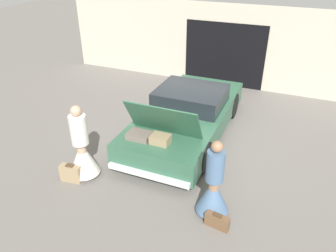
{
  "coord_description": "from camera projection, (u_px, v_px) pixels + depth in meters",
  "views": [
    {
      "loc": [
        2.49,
        -7.24,
        4.54
      ],
      "look_at": [
        0.0,
        -1.28,
        0.89
      ],
      "focal_mm": 35.0,
      "sensor_mm": 36.0,
      "label": 1
    }
  ],
  "objects": [
    {
      "name": "ground_plane",
      "position": [
        186.0,
        133.0,
        8.89
      ],
      "size": [
        40.0,
        40.0,
        0.0
      ],
      "primitive_type": "plane",
      "color": "slate"
    },
    {
      "name": "garage_wall_back",
      "position": [
        225.0,
        46.0,
        11.28
      ],
      "size": [
        12.0,
        0.14,
        2.8
      ],
      "color": "beige",
      "rests_on": "ground_plane"
    },
    {
      "name": "car",
      "position": [
        187.0,
        115.0,
        8.63
      ],
      "size": [
        2.01,
        4.76,
        1.59
      ],
      "color": "#336047",
      "rests_on": "ground_plane"
    },
    {
      "name": "person_left",
      "position": [
        82.0,
        152.0,
        7.02
      ],
      "size": [
        0.69,
        0.69,
        1.7
      ],
      "rotation": [
        0.0,
        0.0,
        -1.36
      ],
      "color": "tan",
      "rests_on": "ground_plane"
    },
    {
      "name": "person_right",
      "position": [
        213.0,
        189.0,
        6.03
      ],
      "size": [
        0.63,
        0.63,
        1.6
      ],
      "rotation": [
        0.0,
        0.0,
        1.59
      ],
      "color": "#997051",
      "rests_on": "ground_plane"
    },
    {
      "name": "suitcase_beside_left_person",
      "position": [
        71.0,
        173.0,
        7.04
      ],
      "size": [
        0.48,
        0.25,
        0.42
      ],
      "color": "#9E8460",
      "rests_on": "ground_plane"
    },
    {
      "name": "suitcase_beside_right_person",
      "position": [
        217.0,
        221.0,
        5.91
      ],
      "size": [
        0.47,
        0.2,
        0.3
      ],
      "color": "brown",
      "rests_on": "ground_plane"
    }
  ]
}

